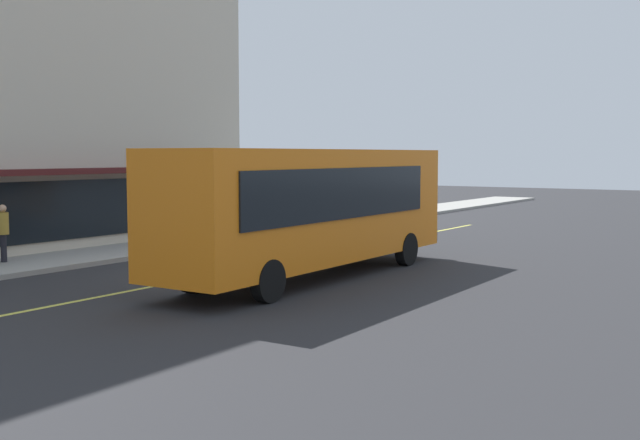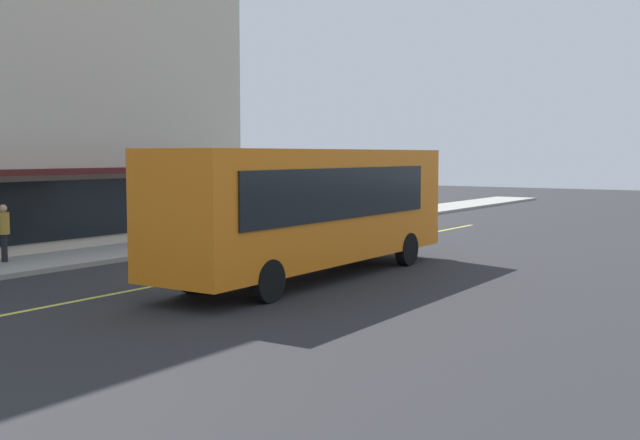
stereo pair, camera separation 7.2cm
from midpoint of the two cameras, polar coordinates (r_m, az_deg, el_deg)
ground at (r=22.31m, az=-6.94°, el=-3.86°), size 120.00×120.00×0.00m
sidewalk at (r=26.29m, az=-16.29°, el=-2.54°), size 80.00×3.07×0.15m
lane_centre_stripe at (r=22.31m, az=-6.94°, el=-3.85°), size 36.00×0.16×0.01m
bus at (r=21.05m, az=-0.47°, el=1.09°), size 11.16×2.73×3.50m
traffic_light at (r=31.38m, az=-4.10°, el=3.32°), size 0.30×0.52×3.20m
car_black at (r=33.93m, az=2.86°, el=0.41°), size 4.35×1.96×1.52m
pedestrian_waiting at (r=24.96m, az=-22.18°, el=-0.51°), size 0.34×0.34×1.73m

